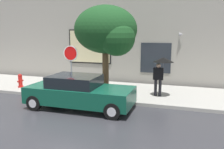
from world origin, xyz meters
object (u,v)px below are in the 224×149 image
object	(u,v)px
fire_hydrant	(20,81)
pedestrian_with_umbrella	(162,65)
stop_sign	(71,60)
parked_car	(79,92)
street_tree	(108,31)

from	to	relation	value
fire_hydrant	pedestrian_with_umbrella	bearing A→B (deg)	3.58
pedestrian_with_umbrella	stop_sign	bearing A→B (deg)	-168.31
pedestrian_with_umbrella	fire_hydrant	bearing A→B (deg)	-176.42
parked_car	street_tree	xyz separation A→B (m)	(0.70, 1.75, 2.55)
fire_hydrant	stop_sign	bearing A→B (deg)	-6.80
parked_car	stop_sign	distance (m)	2.28
street_tree	pedestrian_with_umbrella	bearing A→B (deg)	16.30
fire_hydrant	parked_car	bearing A→B (deg)	-23.30
parked_car	fire_hydrant	world-z (taller)	parked_car
stop_sign	fire_hydrant	bearing A→B (deg)	173.20
street_tree	stop_sign	size ratio (longest dim) A/B	1.78
fire_hydrant	street_tree	size ratio (longest dim) A/B	0.18
pedestrian_with_umbrella	stop_sign	size ratio (longest dim) A/B	0.78
street_tree	stop_sign	world-z (taller)	street_tree
parked_car	pedestrian_with_umbrella	distance (m)	4.12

